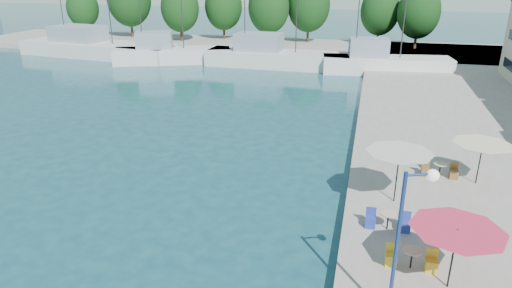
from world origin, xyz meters
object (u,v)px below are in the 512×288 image
(trawler_01, at_px, (96,48))
(umbrella_cream, at_px, (482,148))
(trawler_03, at_px, (277,58))
(street_lamp, at_px, (410,219))
(umbrella_pink, at_px, (456,236))
(umbrella_white, at_px, (399,157))
(trawler_04, at_px, (383,64))
(trawler_02, at_px, (170,54))

(trawler_01, height_order, umbrella_cream, trawler_01)
(trawler_03, height_order, street_lamp, trawler_03)
(trawler_01, xyz_separation_m, umbrella_pink, (38.61, -39.65, 1.55))
(trawler_03, height_order, umbrella_white, trawler_03)
(trawler_01, bearing_deg, trawler_04, 4.52)
(trawler_03, xyz_separation_m, street_lamp, (12.26, -40.49, 3.02))
(umbrella_white, bearing_deg, trawler_04, 90.52)
(street_lamp, bearing_deg, umbrella_white, 67.07)
(trawler_03, bearing_deg, umbrella_cream, -59.10)
(trawler_01, relative_size, trawler_02, 1.57)
(trawler_04, height_order, street_lamp, trawler_04)
(trawler_01, relative_size, street_lamp, 4.47)
(trawler_01, relative_size, umbrella_cream, 7.80)
(umbrella_pink, bearing_deg, umbrella_white, 105.04)
(trawler_04, bearing_deg, trawler_01, 169.60)
(trawler_01, xyz_separation_m, trawler_02, (11.42, -2.08, 0.00))
(trawler_01, bearing_deg, umbrella_white, -34.96)
(umbrella_cream, bearing_deg, street_lamp, -111.19)
(trawler_02, height_order, umbrella_pink, trawler_02)
(trawler_04, distance_m, street_lamp, 39.87)
(trawler_01, xyz_separation_m, umbrella_white, (37.00, -33.68, 1.77))
(trawler_02, distance_m, umbrella_cream, 41.25)
(trawler_02, xyz_separation_m, street_lamp, (25.46, -39.50, 3.02))
(umbrella_pink, bearing_deg, street_lamp, -131.95)
(trawler_02, bearing_deg, trawler_03, -16.22)
(umbrella_cream, bearing_deg, trawler_03, 119.12)
(trawler_01, distance_m, street_lamp, 55.66)
(trawler_01, distance_m, umbrella_cream, 51.31)
(trawler_04, xyz_separation_m, umbrella_cream, (4.39, -28.87, 1.45))
(trawler_02, relative_size, umbrella_pink, 4.58)
(trawler_02, height_order, street_lamp, trawler_02)
(trawler_03, distance_m, umbrella_cream, 33.91)
(trawler_01, bearing_deg, street_lamp, -41.08)
(trawler_01, height_order, trawler_03, same)
(trawler_02, distance_m, umbrella_pink, 46.40)
(trawler_01, xyz_separation_m, street_lamp, (36.88, -41.57, 3.02))
(umbrella_pink, relative_size, umbrella_cream, 1.09)
(trawler_02, xyz_separation_m, trawler_04, (25.29, 0.26, 0.00))
(trawler_03, height_order, umbrella_cream, trawler_03)
(trawler_01, height_order, street_lamp, trawler_01)
(umbrella_white, height_order, umbrella_cream, umbrella_white)
(trawler_04, height_order, umbrella_white, trawler_04)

